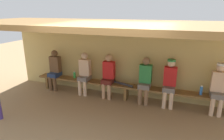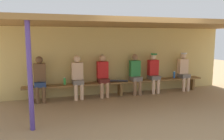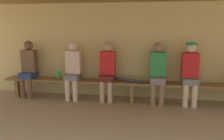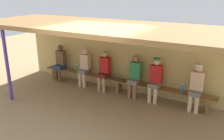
# 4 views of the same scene
# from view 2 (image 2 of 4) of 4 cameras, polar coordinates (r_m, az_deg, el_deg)

# --- Properties ---
(ground_plane) EXTENTS (24.00, 24.00, 0.00)m
(ground_plane) POSITION_cam_2_polar(r_m,az_deg,el_deg) (6.04, 7.01, -9.90)
(ground_plane) COLOR #9E7F59
(back_wall) EXTENTS (8.00, 0.20, 2.20)m
(back_wall) POSITION_cam_2_polar(r_m,az_deg,el_deg) (7.64, 0.95, 2.43)
(back_wall) COLOR tan
(back_wall) RESTS_ON ground
(dugout_roof) EXTENTS (8.00, 2.80, 0.12)m
(dugout_roof) POSITION_cam_2_polar(r_m,az_deg,el_deg) (6.39, 4.73, 11.68)
(dugout_roof) COLOR olive
(dugout_roof) RESTS_ON back_wall
(support_post) EXTENTS (0.10, 0.10, 2.20)m
(support_post) POSITION_cam_2_polar(r_m,az_deg,el_deg) (4.73, -20.10, -1.65)
(support_post) COLOR #4C388C
(support_post) RESTS_ON ground
(bench) EXTENTS (6.00, 0.36, 0.46)m
(bench) POSITION_cam_2_polar(r_m,az_deg,el_deg) (7.33, 2.04, -3.47)
(bench) COLOR brown
(bench) RESTS_ON ground
(player_middle) EXTENTS (0.34, 0.42, 1.34)m
(player_middle) POSITION_cam_2_polar(r_m,az_deg,el_deg) (6.94, -8.71, -1.35)
(player_middle) COLOR slate
(player_middle) RESTS_ON ground
(player_in_red) EXTENTS (0.34, 0.42, 1.34)m
(player_in_red) POSITION_cam_2_polar(r_m,az_deg,el_deg) (7.75, 10.53, -0.26)
(player_in_red) COLOR slate
(player_in_red) RESTS_ON ground
(player_with_sunglasses) EXTENTS (0.34, 0.42, 1.34)m
(player_with_sunglasses) POSITION_cam_2_polar(r_m,az_deg,el_deg) (7.10, -2.30, -1.04)
(player_with_sunglasses) COLOR #591E19
(player_with_sunglasses) RESTS_ON ground
(player_shirtless_tan) EXTENTS (0.34, 0.42, 1.34)m
(player_shirtless_tan) POSITION_cam_2_polar(r_m,az_deg,el_deg) (8.37, 17.69, 0.11)
(player_shirtless_tan) COLOR slate
(player_shirtless_tan) RESTS_ON ground
(player_near_post) EXTENTS (0.34, 0.42, 1.34)m
(player_near_post) POSITION_cam_2_polar(r_m,az_deg,el_deg) (7.47, 5.96, -0.62)
(player_near_post) COLOR slate
(player_near_post) RESTS_ON ground
(player_in_blue) EXTENTS (0.34, 0.42, 1.34)m
(player_in_blue) POSITION_cam_2_polar(r_m,az_deg,el_deg) (6.86, -17.83, -1.75)
(player_in_blue) COLOR navy
(player_in_blue) RESTS_ON ground
(water_bottle_orange) EXTENTS (0.07, 0.07, 0.25)m
(water_bottle_orange) POSITION_cam_2_polar(r_m,az_deg,el_deg) (8.19, 15.49, -1.16)
(water_bottle_orange) COLOR blue
(water_bottle_orange) RESTS_ON bench
(water_bottle_blue) EXTENTS (0.07, 0.07, 0.22)m
(water_bottle_blue) POSITION_cam_2_polar(r_m,az_deg,el_deg) (6.97, -11.92, -2.78)
(water_bottle_blue) COLOR green
(water_bottle_blue) RESTS_ON bench
(baseball_bat) EXTENTS (0.74, 0.31, 0.07)m
(baseball_bat) POSITION_cam_2_polar(r_m,az_deg,el_deg) (7.27, 1.05, -2.72)
(baseball_bat) COLOR #333338
(baseball_bat) RESTS_ON bench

